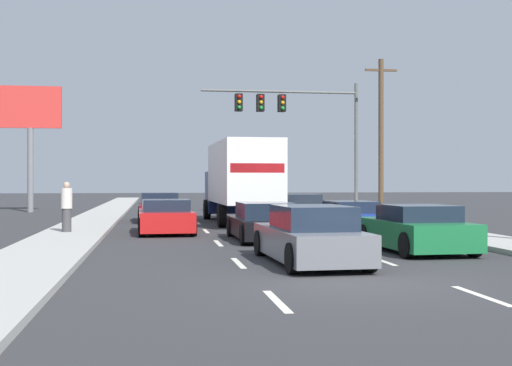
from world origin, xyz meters
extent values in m
plane|color=#333335|center=(0.00, 25.00, 0.00)|extent=(140.00, 140.00, 0.00)
cube|color=#B2AFA8|center=(6.36, 20.00, 0.07)|extent=(2.23, 80.00, 0.14)
cube|color=#B2AFA8|center=(-6.36, 20.00, 0.07)|extent=(2.23, 80.00, 0.14)
cube|color=silver|center=(-1.70, -1.81, 0.00)|extent=(0.14, 2.00, 0.01)
cube|color=silver|center=(-1.70, 3.19, 0.00)|extent=(0.14, 2.00, 0.01)
cube|color=silver|center=(-1.70, 8.19, 0.00)|extent=(0.14, 2.00, 0.01)
cube|color=silver|center=(-1.70, 13.19, 0.00)|extent=(0.14, 2.00, 0.01)
cube|color=silver|center=(-1.70, 18.19, 0.00)|extent=(0.14, 2.00, 0.01)
cube|color=silver|center=(-1.70, 23.19, 0.00)|extent=(0.14, 2.00, 0.01)
cube|color=silver|center=(-1.70, 28.19, 0.00)|extent=(0.14, 2.00, 0.01)
cube|color=silver|center=(-1.70, 33.19, 0.00)|extent=(0.14, 2.00, 0.01)
cube|color=silver|center=(-1.70, 38.19, 0.00)|extent=(0.14, 2.00, 0.01)
cube|color=silver|center=(-1.70, 43.19, 0.00)|extent=(0.14, 2.00, 0.01)
cube|color=silver|center=(1.70, -1.81, 0.00)|extent=(0.14, 2.00, 0.01)
cube|color=silver|center=(1.70, 3.19, 0.00)|extent=(0.14, 2.00, 0.01)
cube|color=silver|center=(1.70, 8.19, 0.00)|extent=(0.14, 2.00, 0.01)
cube|color=silver|center=(1.70, 13.19, 0.00)|extent=(0.14, 2.00, 0.01)
cube|color=silver|center=(1.70, 18.19, 0.00)|extent=(0.14, 2.00, 0.01)
cube|color=silver|center=(1.70, 23.19, 0.00)|extent=(0.14, 2.00, 0.01)
cube|color=silver|center=(1.70, 28.19, 0.00)|extent=(0.14, 2.00, 0.01)
cube|color=silver|center=(1.70, 33.19, 0.00)|extent=(0.14, 2.00, 0.01)
cube|color=silver|center=(1.70, 38.19, 0.00)|extent=(0.14, 2.00, 0.01)
cube|color=silver|center=(1.70, 43.19, 0.00)|extent=(0.14, 2.00, 0.01)
cube|color=maroon|center=(-3.39, 19.63, 0.48)|extent=(1.95, 4.56, 0.69)
cube|color=#192333|center=(-3.39, 19.56, 1.08)|extent=(1.68, 2.21, 0.52)
cylinder|color=black|center=(-4.29, 21.33, 0.32)|extent=(0.23, 0.64, 0.64)
cylinder|color=black|center=(-2.55, 21.36, 0.32)|extent=(0.23, 0.64, 0.64)
cylinder|color=black|center=(-4.23, 17.91, 0.32)|extent=(0.23, 0.64, 0.64)
cylinder|color=black|center=(-2.49, 17.94, 0.32)|extent=(0.23, 0.64, 0.64)
cube|color=red|center=(-3.22, 12.46, 0.48)|extent=(1.98, 4.34, 0.67)
cube|color=#192333|center=(-3.21, 12.22, 1.02)|extent=(1.68, 2.00, 0.41)
cylinder|color=black|center=(-4.13, 14.02, 0.32)|extent=(0.24, 0.65, 0.64)
cylinder|color=black|center=(-2.40, 14.07, 0.32)|extent=(0.24, 0.65, 0.64)
cylinder|color=black|center=(-4.03, 10.84, 0.32)|extent=(0.24, 0.65, 0.64)
cylinder|color=black|center=(-2.30, 10.89, 0.32)|extent=(0.24, 0.65, 0.64)
cube|color=white|center=(0.15, 16.60, 2.24)|extent=(2.47, 7.19, 2.58)
cube|color=red|center=(0.23, 13.05, 2.37)|extent=(2.08, 0.09, 0.36)
cube|color=#141E4C|center=(0.05, 21.20, 1.32)|extent=(2.26, 2.12, 2.04)
cylinder|color=black|center=(-1.06, 21.17, 0.48)|extent=(0.32, 0.97, 0.96)
cylinder|color=black|center=(1.15, 21.22, 0.48)|extent=(0.32, 0.97, 0.96)
cylinder|color=black|center=(-0.92, 15.15, 0.48)|extent=(0.32, 0.97, 0.96)
cylinder|color=black|center=(1.29, 15.20, 0.48)|extent=(0.32, 0.97, 0.96)
cube|color=black|center=(-0.18, 9.03, 0.42)|extent=(1.88, 4.28, 0.56)
cube|color=#192333|center=(-0.18, 8.73, 0.95)|extent=(1.63, 2.11, 0.51)
cylinder|color=black|center=(-1.05, 10.59, 0.32)|extent=(0.23, 0.64, 0.64)
cylinder|color=black|center=(0.64, 10.62, 0.32)|extent=(0.23, 0.64, 0.64)
cylinder|color=black|center=(-1.00, 7.44, 0.32)|extent=(0.23, 0.64, 0.64)
cylinder|color=black|center=(0.69, 7.47, 0.32)|extent=(0.23, 0.64, 0.64)
cube|color=slate|center=(-0.09, 2.93, 0.47)|extent=(1.91, 4.62, 0.66)
cube|color=#192333|center=(-0.08, 2.64, 1.07)|extent=(1.61, 2.24, 0.53)
cylinder|color=black|center=(-0.97, 4.63, 0.32)|extent=(0.24, 0.65, 0.64)
cylinder|color=black|center=(0.65, 4.69, 0.32)|extent=(0.24, 0.65, 0.64)
cylinder|color=black|center=(-0.83, 1.17, 0.32)|extent=(0.24, 0.65, 0.64)
cylinder|color=black|center=(0.78, 1.23, 0.32)|extent=(0.24, 0.65, 0.64)
cube|color=orange|center=(3.38, 19.85, 0.46)|extent=(1.85, 4.25, 0.64)
cube|color=#192333|center=(3.38, 19.70, 1.01)|extent=(1.62, 1.85, 0.47)
cylinder|color=black|center=(2.52, 21.42, 0.32)|extent=(0.22, 0.64, 0.64)
cylinder|color=black|center=(4.23, 21.42, 0.32)|extent=(0.22, 0.64, 0.64)
cylinder|color=black|center=(2.53, 18.28, 0.32)|extent=(0.22, 0.64, 0.64)
cylinder|color=black|center=(4.25, 18.28, 0.32)|extent=(0.22, 0.64, 0.64)
cube|color=#1E389E|center=(3.44, 11.99, 0.44)|extent=(1.79, 4.48, 0.59)
cube|color=#192333|center=(3.44, 11.63, 0.94)|extent=(1.56, 2.20, 0.42)
cylinder|color=black|center=(2.61, 13.66, 0.32)|extent=(0.22, 0.64, 0.64)
cylinder|color=black|center=(4.24, 13.68, 0.32)|extent=(0.22, 0.64, 0.64)
cylinder|color=black|center=(2.63, 10.30, 0.32)|extent=(0.22, 0.64, 0.64)
cylinder|color=black|center=(4.27, 10.31, 0.32)|extent=(0.22, 0.64, 0.64)
cube|color=#196B38|center=(3.30, 5.03, 0.48)|extent=(2.01, 4.14, 0.69)
cube|color=#192333|center=(3.31, 4.86, 1.04)|extent=(1.72, 1.98, 0.42)
cylinder|color=black|center=(2.37, 6.49, 0.32)|extent=(0.24, 0.65, 0.64)
cylinder|color=black|center=(4.13, 6.55, 0.32)|extent=(0.24, 0.65, 0.64)
cylinder|color=black|center=(2.47, 3.51, 0.32)|extent=(0.24, 0.65, 0.64)
cylinder|color=black|center=(4.23, 3.57, 0.32)|extent=(0.24, 0.65, 0.64)
cylinder|color=#595B56|center=(7.74, 25.16, 3.72)|extent=(0.20, 0.20, 7.44)
cylinder|color=#595B56|center=(3.32, 25.16, 6.88)|extent=(8.84, 0.14, 0.14)
cube|color=black|center=(3.43, 25.16, 6.23)|extent=(0.40, 0.56, 0.95)
sphere|color=red|center=(3.43, 24.85, 6.53)|extent=(0.20, 0.20, 0.20)
sphere|color=orange|center=(3.43, 24.85, 6.23)|extent=(0.20, 0.20, 0.20)
sphere|color=green|center=(3.43, 24.85, 5.93)|extent=(0.20, 0.20, 0.20)
cube|color=black|center=(2.22, 25.16, 6.23)|extent=(0.40, 0.56, 0.95)
sphere|color=red|center=(2.22, 24.85, 6.53)|extent=(0.20, 0.20, 0.20)
sphere|color=orange|center=(2.22, 24.85, 6.23)|extent=(0.20, 0.20, 0.20)
sphere|color=green|center=(2.22, 24.85, 5.93)|extent=(0.20, 0.20, 0.20)
cube|color=black|center=(1.00, 25.16, 6.23)|extent=(0.40, 0.56, 0.95)
sphere|color=red|center=(1.00, 24.85, 6.53)|extent=(0.20, 0.20, 0.20)
sphere|color=orange|center=(1.00, 24.85, 6.23)|extent=(0.20, 0.20, 0.20)
sphere|color=green|center=(1.00, 24.85, 5.93)|extent=(0.20, 0.20, 0.20)
cylinder|color=brown|center=(8.66, 23.57, 4.28)|extent=(0.28, 0.28, 8.55)
cube|color=brown|center=(8.66, 23.57, 7.95)|extent=(1.80, 0.12, 0.12)
cylinder|color=slate|center=(-11.01, 30.15, 2.53)|extent=(0.36, 0.36, 5.06)
cube|color=red|center=(-11.01, 30.15, 6.33)|extent=(3.66, 0.20, 2.53)
cylinder|color=#3F3F42|center=(-6.59, 11.71, 0.54)|extent=(0.32, 0.32, 0.80)
cylinder|color=beige|center=(-6.59, 11.71, 1.29)|extent=(0.38, 0.38, 0.70)
sphere|color=tan|center=(-6.59, 11.71, 1.75)|extent=(0.22, 0.22, 0.22)
camera|label=1|loc=(-3.59, -12.30, 1.89)|focal=47.79mm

